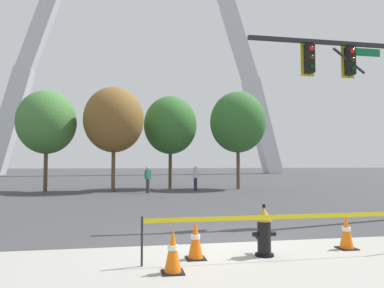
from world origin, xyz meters
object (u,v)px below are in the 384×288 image
at_px(traffic_cone_by_hydrant, 196,240).
at_px(monument_arch, 144,43).
at_px(pedestrian_standing_center, 195,178).
at_px(traffic_cone_curb_edge, 346,232).
at_px(pedestrian_walking_left, 148,179).
at_px(fire_hydrant, 264,232).
at_px(traffic_cone_mid_sidewalk, 173,251).
at_px(traffic_signal_gantry, 358,92).

relative_size(traffic_cone_by_hydrant, monument_arch, 0.01).
bearing_deg(traffic_cone_by_hydrant, monument_arch, 88.96).
bearing_deg(traffic_cone_by_hydrant, pedestrian_standing_center, 79.41).
height_order(traffic_cone_curb_edge, pedestrian_walking_left, pedestrian_walking_left).
relative_size(fire_hydrant, traffic_cone_mid_sidewalk, 1.36).
bearing_deg(pedestrian_walking_left, fire_hydrant, -84.36).
bearing_deg(traffic_cone_by_hydrant, fire_hydrant, -0.48).
bearing_deg(pedestrian_walking_left, traffic_cone_curb_edge, -77.07).
xyz_separation_m(fire_hydrant, traffic_signal_gantry, (4.59, 3.51, 3.60)).
distance_m(monument_arch, pedestrian_walking_left, 41.95).
bearing_deg(monument_arch, pedestrian_standing_center, -86.61).
xyz_separation_m(traffic_cone_by_hydrant, traffic_signal_gantry, (5.94, 3.50, 3.71)).
height_order(traffic_cone_by_hydrant, traffic_cone_mid_sidewalk, same).
relative_size(fire_hydrant, pedestrian_walking_left, 0.62).
bearing_deg(monument_arch, fire_hydrant, -89.54).
bearing_deg(monument_arch, pedestrian_walking_left, -91.67).
bearing_deg(fire_hydrant, pedestrian_walking_left, 95.64).
bearing_deg(fire_hydrant, traffic_cone_curb_edge, 6.75).
height_order(traffic_signal_gantry, monument_arch, monument_arch).
xyz_separation_m(monument_arch, pedestrian_standing_center, (2.08, -35.17, -20.86)).
xyz_separation_m(fire_hydrant, traffic_cone_curb_edge, (1.90, 0.22, -0.11)).
bearing_deg(traffic_cone_by_hydrant, traffic_signal_gantry, 30.50).
height_order(traffic_cone_curb_edge, monument_arch, monument_arch).
height_order(fire_hydrant, monument_arch, monument_arch).
bearing_deg(traffic_signal_gantry, monument_arch, 95.98).
xyz_separation_m(monument_arch, pedestrian_walking_left, (-1.06, -36.39, -20.86)).
relative_size(traffic_signal_gantry, pedestrian_walking_left, 3.77).
height_order(traffic_cone_mid_sidewalk, pedestrian_standing_center, pedestrian_standing_center).
bearing_deg(pedestrian_standing_center, monument_arch, 93.39).
relative_size(traffic_cone_curb_edge, pedestrian_walking_left, 0.46).
bearing_deg(traffic_signal_gantry, pedestrian_standing_center, 103.04).
bearing_deg(traffic_cone_mid_sidewalk, fire_hydrant, 21.99).
distance_m(fire_hydrant, pedestrian_standing_center, 16.21).
height_order(traffic_cone_mid_sidewalk, traffic_signal_gantry, traffic_signal_gantry).
bearing_deg(fire_hydrant, traffic_cone_mid_sidewalk, -158.01).
distance_m(fire_hydrant, pedestrian_walking_left, 14.98).
height_order(monument_arch, pedestrian_standing_center, monument_arch).
relative_size(traffic_cone_mid_sidewalk, traffic_signal_gantry, 0.12).
distance_m(traffic_cone_mid_sidewalk, traffic_cone_curb_edge, 3.89).
bearing_deg(fire_hydrant, monument_arch, 90.46).
bearing_deg(monument_arch, traffic_cone_curb_edge, -87.41).
xyz_separation_m(fire_hydrant, pedestrian_walking_left, (-1.47, 14.90, 0.35)).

